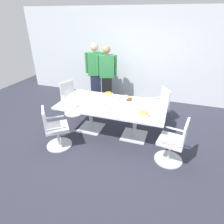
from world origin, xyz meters
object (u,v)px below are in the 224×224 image
Objects in this scene: office_chair_2 at (158,107)px; office_chair_3 at (71,100)px; snack_bowl_chips_orange at (108,94)px; donut_platter at (125,98)px; office_chair_0 at (55,130)px; office_chair_1 at (174,144)px; conference_table at (112,109)px; person_standing_1 at (107,75)px; napkin_pile at (74,105)px; person_standing_0 at (95,72)px; snack_bowl_cookies at (143,114)px; plate_stack at (101,104)px.

office_chair_2 is 1.00× the size of office_chair_3.
donut_platter is (0.43, -0.04, -0.04)m from snack_bowl_chips_orange.
office_chair_0 is 2.41m from office_chair_1.
conference_table is 1.34m from office_chair_2.
office_chair_0 reaches higher than snack_bowl_chips_orange.
person_standing_1 is 1.58m from donut_platter.
napkin_pile is (-1.73, -1.28, 0.39)m from office_chair_2.
person_standing_1 reaches higher than napkin_pile.
conference_table is at bearing 102.61° from person_standing_0.
person_standing_1 reaches higher than office_chair_3.
snack_bowl_chips_orange is at bearing 119.87° from conference_table.
napkin_pile is (0.21, 0.52, 0.39)m from office_chair_0.
donut_platter is at bearing 114.18° from person_standing_0.
donut_platter is (-0.56, 0.68, -0.02)m from snack_bowl_cookies.
snack_bowl_chips_orange is 0.58× the size of donut_platter.
office_chair_0 is at bearing -133.28° from plate_stack.
person_standing_1 is 8.20× the size of snack_bowl_chips_orange.
snack_bowl_cookies is (1.86, -1.96, -0.16)m from person_standing_0.
snack_bowl_cookies is at bearing 76.79° from office_chair_1.
person_standing_0 is (-2.52, 2.24, 0.55)m from office_chair_1.
person_standing_0 reaches higher than snack_bowl_chips_orange.
office_chair_2 is 5.28× the size of napkin_pile.
person_standing_1 is at bearing 37.54° from office_chair_2.
office_chair_1 is 0.50× the size of person_standing_0.
person_standing_1 reaches higher than snack_bowl_chips_orange.
person_standing_1 is at bearing 113.91° from conference_table.
office_chair_3 is at bearing 171.34° from donut_platter.
person_standing_1 is (-1.69, 0.73, 0.52)m from office_chair_2.
office_chair_0 is at bearing 107.03° from office_chair_1.
office_chair_0 is 1.00× the size of office_chair_3.
person_standing_0 is at bearing 99.66° from napkin_pile.
plate_stack is (0.50, -1.75, -0.15)m from person_standing_1.
donut_platter is (1.62, -0.25, 0.36)m from office_chair_3.
office_chair_1 is at bearing 167.82° from office_chair_2.
snack_bowl_cookies is at bearing 112.31° from person_standing_0.
office_chair_2 is (1.93, 1.80, 0.00)m from office_chair_0.
person_standing_0 is 7.16× the size of snack_bowl_cookies.
conference_table is 1.32× the size of person_standing_0.
conference_table is 0.87m from napkin_pile.
person_standing_1 is 2.02m from napkin_pile.
office_chair_0 is 0.50× the size of person_standing_0.
napkin_pile is (-0.53, -0.78, -0.02)m from snack_bowl_chips_orange.
office_chair_1 is (2.39, 0.31, 0.00)m from office_chair_0.
office_chair_1 and office_chair_3 have the same top height.
office_chair_2 is 2.18m from napkin_pile.
office_chair_1 is 0.52× the size of person_standing_1.
person_standing_1 is 1.33m from snack_bowl_chips_orange.
office_chair_0 is (-0.96, -0.90, -0.22)m from conference_table.
person_standing_0 is 10.56× the size of napkin_pile.
snack_bowl_chips_orange is (0.87, -1.25, -0.15)m from person_standing_0.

